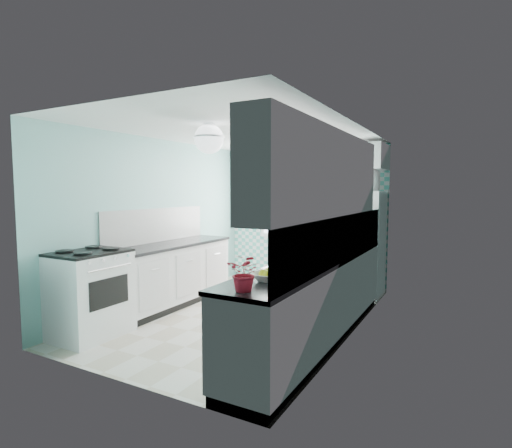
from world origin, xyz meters
The scene contains 26 objects.
floor centered at (0.00, 0.00, -0.01)m, with size 3.00×4.40×0.02m, color silver.
ceiling centered at (0.00, 0.00, 2.51)m, with size 3.00×4.40×0.02m, color white.
wall_back centered at (0.00, 2.21, 1.25)m, with size 3.00×0.02×2.50m, color #85C4BE.
wall_front centered at (0.00, -2.21, 1.25)m, with size 3.00×0.02×2.50m, color #85C4BE.
wall_left centered at (-1.51, 0.00, 1.25)m, with size 0.02×4.40×2.50m, color #85C4BE.
wall_right centered at (1.51, 0.00, 1.25)m, with size 0.02×4.40×2.50m, color #85C4BE.
accent_wall centered at (0.00, 2.19, 1.25)m, with size 3.00×0.01×2.50m, color #50B8AA.
window centered at (-0.35, 2.16, 1.55)m, with size 1.04×0.05×1.44m.
backsplash_right centered at (1.49, -0.40, 1.20)m, with size 0.02×3.60×0.51m, color white.
backsplash_left centered at (-1.49, -0.07, 1.20)m, with size 0.02×2.15×0.51m, color white.
upper_cabinets_right centered at (1.33, -0.60, 1.90)m, with size 0.33×3.20×0.90m, color white.
upper_cabinet_fridge centered at (1.30, 1.83, 2.25)m, with size 0.40×0.74×0.40m, color white.
ceiling_light centered at (0.00, -0.80, 2.32)m, with size 0.34×0.34×0.35m.
base_cabinets_right centered at (1.20, -0.40, 0.45)m, with size 0.60×3.60×0.90m, color white.
countertop_right centered at (1.19, -0.40, 0.92)m, with size 0.63×3.60×0.04m, color black.
base_cabinets_left centered at (-1.20, -0.07, 0.45)m, with size 0.60×2.15×0.90m, color white.
countertop_left centered at (-1.19, -0.07, 0.92)m, with size 0.63×2.15×0.04m, color black.
fridge centered at (1.11, 1.82, 0.86)m, with size 0.74×0.74×1.71m.
stove centered at (-1.20, -1.55, 0.52)m, with size 0.66×0.83×1.00m.
sink centered at (1.20, 0.47, 0.93)m, with size 0.52×0.44×0.53m.
rug centered at (-0.05, 0.80, 0.01)m, with size 0.77×1.10×0.02m, color #691206.
dish_towel centered at (0.89, 0.30, 0.48)m, with size 0.02×0.27×0.41m, color teal.
fruit_bowl centered at (1.20, -1.62, 0.98)m, with size 0.30×0.30×0.07m, color silver.
potted_plant centered at (1.20, -2.04, 1.09)m, with size 0.27×0.23×0.30m, color #B2030F.
soap_bottle centered at (1.25, 0.68, 1.04)m, with size 0.09×0.09×0.20m, color #A4B9C3.
microwave centered at (1.11, 1.82, 1.87)m, with size 0.58×0.39×0.32m, color silver.
Camera 1 is at (2.73, -4.67, 1.73)m, focal length 28.00 mm.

